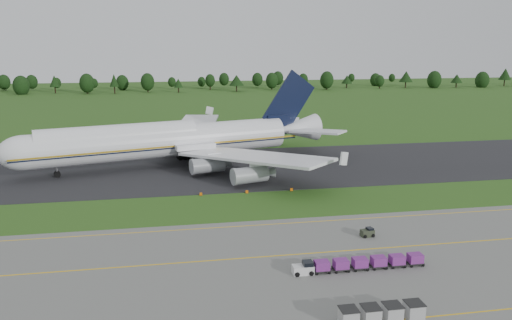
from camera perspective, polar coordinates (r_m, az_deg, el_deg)
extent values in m
plane|color=#284F17|center=(89.73, 0.60, -5.17)|extent=(600.00, 600.00, 0.00)
cube|color=slate|center=(59.27, 6.82, -15.38)|extent=(300.00, 52.00, 0.06)
cube|color=black|center=(116.28, -1.91, -0.85)|extent=(300.00, 40.00, 0.08)
cube|color=#EAB40D|center=(69.63, 3.96, -10.75)|extent=(300.00, 0.25, 0.01)
cube|color=#EAB40D|center=(80.46, 1.91, -7.34)|extent=(120.00, 0.20, 0.01)
cylinder|color=black|center=(314.03, -25.20, 7.10)|extent=(0.70, 0.70, 3.09)
sphere|color=#1B3813|center=(313.78, -25.26, 7.67)|extent=(8.89, 8.89, 8.89)
cylinder|color=black|center=(312.65, -21.96, 7.43)|extent=(0.70, 0.70, 3.69)
cone|color=#1B3813|center=(312.26, -22.04, 8.36)|extent=(5.73, 5.73, 6.56)
cylinder|color=black|center=(303.48, -18.70, 7.56)|extent=(0.70, 0.70, 3.91)
sphere|color=#1B3813|center=(303.16, -18.76, 8.31)|extent=(8.44, 8.44, 8.44)
cylinder|color=black|center=(299.55, -15.85, 7.70)|extent=(0.70, 0.70, 4.01)
cone|color=#1B3813|center=(299.11, -15.92, 8.76)|extent=(5.15, 5.15, 7.12)
cylinder|color=black|center=(302.69, -12.26, 7.95)|extent=(0.70, 0.70, 3.98)
sphere|color=#1B3813|center=(302.36, -12.30, 8.72)|extent=(7.89, 7.89, 7.89)
cylinder|color=black|center=(298.28, -8.84, 7.91)|extent=(0.70, 0.70, 2.94)
cone|color=#1B3813|center=(297.94, -8.87, 8.70)|extent=(5.23, 5.23, 5.22)
cylinder|color=black|center=(313.74, -5.25, 8.34)|extent=(0.70, 0.70, 3.75)
sphere|color=#1B3813|center=(313.44, -5.27, 9.05)|extent=(6.03, 6.03, 6.03)
cylinder|color=black|center=(301.87, -2.23, 8.18)|extent=(0.70, 0.70, 3.52)
cone|color=#1B3813|center=(301.48, -2.24, 9.10)|extent=(8.89, 8.89, 6.26)
cylinder|color=black|center=(312.15, 1.82, 8.36)|extent=(0.70, 0.70, 3.71)
sphere|color=#1B3813|center=(311.85, 1.83, 9.06)|extent=(7.55, 7.55, 7.55)
cylinder|color=black|center=(310.18, 5.15, 8.22)|extent=(0.70, 0.70, 3.00)
cone|color=#1B3813|center=(309.85, 5.16, 8.99)|extent=(8.49, 8.49, 5.33)
cylinder|color=black|center=(315.83, 8.07, 8.32)|extent=(0.70, 0.70, 3.89)
sphere|color=#1B3813|center=(315.52, 8.10, 9.04)|extent=(8.31, 8.31, 8.31)
cylinder|color=black|center=(330.13, 10.33, 8.36)|extent=(0.70, 0.70, 2.93)
cone|color=#1B3813|center=(329.82, 10.35, 9.06)|extent=(6.87, 6.87, 5.20)
cylinder|color=black|center=(330.36, 13.93, 8.21)|extent=(0.70, 0.70, 3.13)
sphere|color=#1B3813|center=(330.11, 13.96, 8.76)|extent=(5.72, 5.72, 5.72)
cylinder|color=black|center=(339.94, 16.72, 8.23)|extent=(0.70, 0.70, 3.85)
cone|color=#1B3813|center=(339.57, 16.78, 9.13)|extent=(8.68, 8.68, 6.84)
cylinder|color=black|center=(345.33, 19.66, 8.05)|extent=(0.70, 0.70, 3.37)
sphere|color=#1B3813|center=(345.08, 19.70, 8.62)|extent=(8.87, 8.87, 8.87)
cylinder|color=black|center=(352.75, 21.90, 7.94)|extent=(0.70, 0.70, 3.13)
cone|color=#1B3813|center=(352.45, 21.96, 8.65)|extent=(7.29, 7.29, 5.56)
cylinder|color=black|center=(361.57, 24.39, 7.81)|extent=(0.70, 0.70, 2.98)
sphere|color=#1B3813|center=(361.36, 24.44, 8.30)|extent=(8.76, 8.76, 8.76)
cylinder|color=black|center=(377.60, 26.50, 7.89)|extent=(0.70, 0.70, 4.28)
cone|color=#1B3813|center=(377.23, 26.60, 8.78)|extent=(8.01, 8.01, 7.60)
cylinder|color=white|center=(118.29, -10.49, 2.12)|extent=(59.64, 22.61, 7.42)
cylinder|color=white|center=(115.92, -15.46, 2.52)|extent=(35.33, 14.64, 5.79)
sphere|color=white|center=(114.82, -25.06, 0.75)|extent=(7.42, 7.42, 7.42)
cone|color=white|center=(131.37, 4.69, 3.62)|extent=(12.77, 9.74, 7.05)
cube|color=gold|center=(114.87, -10.01, 1.50)|extent=(63.71, 17.11, 0.36)
cube|color=white|center=(104.75, -0.37, 0.39)|extent=(30.75, 33.20, 0.57)
cube|color=white|center=(140.84, -7.04, 3.62)|extent=(16.81, 36.35, 0.57)
cylinder|color=gray|center=(108.59, -5.55, -0.60)|extent=(7.82, 5.05, 3.30)
cylinder|color=gray|center=(100.16, -0.71, -1.73)|extent=(7.82, 5.05, 3.30)
cylinder|color=gray|center=(132.82, -9.29, 1.83)|extent=(7.82, 5.05, 3.30)
cylinder|color=gray|center=(144.86, -8.62, 2.80)|extent=(7.82, 5.05, 3.30)
cube|color=black|center=(129.16, 3.75, 6.58)|extent=(14.66, 4.43, 16.54)
cube|color=white|center=(125.55, 7.04, 3.26)|extent=(13.66, 13.28, 0.46)
cube|color=white|center=(138.72, 3.68, 4.28)|extent=(9.34, 14.46, 0.46)
cylinder|color=slate|center=(115.95, -21.79, -1.29)|extent=(0.37, 0.37, 2.27)
cylinder|color=black|center=(116.06, -21.77, -1.52)|extent=(1.53, 1.24, 1.34)
cylinder|color=slate|center=(116.62, -6.88, -0.35)|extent=(0.37, 0.37, 2.27)
cylinder|color=black|center=(116.73, -6.87, -0.57)|extent=(1.53, 1.24, 1.34)
cylinder|color=slate|center=(125.25, -8.20, 0.56)|extent=(0.37, 0.37, 2.27)
cylinder|color=black|center=(125.35, -8.20, 0.35)|extent=(1.53, 1.24, 1.34)
cube|color=silver|center=(64.29, 5.39, -12.36)|extent=(2.63, 1.42, 1.11)
cylinder|color=black|center=(63.56, 4.74, -12.91)|extent=(0.61, 0.22, 0.61)
cube|color=black|center=(65.01, 7.50, -12.31)|extent=(2.03, 1.52, 0.12)
cube|color=#6A2373|center=(64.75, 7.52, -11.83)|extent=(1.82, 1.42, 1.11)
cylinder|color=black|center=(64.26, 6.98, -12.80)|extent=(0.34, 0.15, 0.34)
cube|color=black|center=(65.76, 9.66, -12.08)|extent=(2.03, 1.52, 0.12)
cube|color=#6A2373|center=(65.51, 9.68, -11.60)|extent=(1.82, 1.42, 1.11)
cylinder|color=black|center=(64.99, 9.17, -12.56)|extent=(0.34, 0.15, 0.34)
cube|color=black|center=(66.60, 11.76, -11.84)|extent=(2.03, 1.52, 0.12)
cube|color=#6A2373|center=(66.35, 11.78, -11.36)|extent=(1.82, 1.42, 1.11)
cylinder|color=black|center=(65.81, 11.31, -12.31)|extent=(0.34, 0.15, 0.34)
cube|color=black|center=(67.53, 13.80, -11.59)|extent=(2.03, 1.52, 0.12)
cube|color=#6A2373|center=(67.28, 13.83, -11.12)|extent=(1.82, 1.42, 1.11)
cylinder|color=black|center=(66.71, 13.38, -12.06)|extent=(0.34, 0.15, 0.34)
cube|color=black|center=(68.53, 15.78, -11.33)|extent=(2.03, 1.52, 0.12)
cube|color=#6A2373|center=(68.29, 15.81, -10.87)|extent=(1.82, 1.42, 1.11)
cylinder|color=black|center=(67.70, 15.40, -11.79)|extent=(0.34, 0.15, 0.34)
cube|color=black|center=(69.62, 17.70, -11.07)|extent=(2.03, 1.52, 0.12)
cube|color=#6A2373|center=(69.38, 17.73, -10.61)|extent=(1.82, 1.42, 1.11)
cylinder|color=black|center=(68.77, 17.35, -11.52)|extent=(0.34, 0.15, 0.34)
cylinder|color=black|center=(64.40, 5.39, -12.57)|extent=(0.61, 0.22, 0.61)
cube|color=#2C3323|center=(77.23, 12.60, -8.15)|extent=(2.05, 1.38, 1.06)
cylinder|color=black|center=(76.59, 12.28, -8.53)|extent=(0.54, 0.19, 0.54)
cylinder|color=black|center=(78.07, 12.89, -8.13)|extent=(0.54, 0.19, 0.54)
cube|color=#9E9E9E|center=(54.38, 10.52, -17.25)|extent=(1.76, 1.76, 1.76)
cube|color=black|center=(53.92, 10.56, -16.40)|extent=(1.87, 1.87, 0.09)
cube|color=#9E9E9E|center=(55.19, 12.96, -16.89)|extent=(1.76, 1.76, 1.76)
cube|color=black|center=(54.74, 13.01, -16.05)|extent=(1.87, 1.87, 0.09)
cube|color=#9E9E9E|center=(56.09, 15.32, -16.51)|extent=(1.76, 1.76, 1.76)
cube|color=black|center=(55.64, 15.38, -15.68)|extent=(1.87, 1.87, 0.09)
cube|color=#9E9E9E|center=(57.08, 17.60, -16.12)|extent=(1.76, 1.76, 1.76)
cube|color=black|center=(56.64, 17.66, -15.30)|extent=(1.87, 1.87, 0.09)
cube|color=#DB5F06|center=(95.56, -6.31, -3.90)|extent=(0.50, 0.12, 0.60)
cube|color=black|center=(95.64, -6.31, -4.06)|extent=(0.30, 0.30, 0.04)
cube|color=#DB5F06|center=(96.46, -1.05, -3.66)|extent=(0.50, 0.12, 0.60)
cube|color=black|center=(96.54, -1.05, -3.82)|extent=(0.30, 0.30, 0.04)
cube|color=#DB5F06|center=(98.14, 4.08, -3.39)|extent=(0.50, 0.12, 0.60)
cube|color=black|center=(98.23, 4.08, -3.55)|extent=(0.30, 0.30, 0.04)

